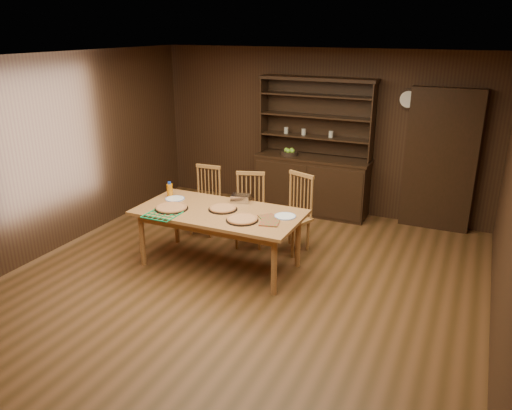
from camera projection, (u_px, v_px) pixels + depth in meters
The scene contains 20 objects.
floor at pixel (237, 286), 5.93m from camera, with size 6.00×6.00×0.00m, color brown.
room_shell at pixel (235, 157), 5.39m from camera, with size 6.00×6.00×6.00m.
china_hutch at pixel (313, 177), 8.08m from camera, with size 1.84×0.52×2.17m.
doorway at pixel (440, 160), 7.31m from camera, with size 1.00×0.18×2.10m, color black.
wall_clock at pixel (408, 99), 7.28m from camera, with size 0.30×0.05×0.30m.
dining_table at pixel (219, 216), 6.20m from camera, with size 2.06×1.03×0.75m.
chair_left at pixel (206, 198), 7.33m from camera, with size 0.43×0.41×1.00m.
chair_center at pixel (250, 207), 6.92m from camera, with size 0.52×0.51×1.02m.
chair_right at pixel (296, 210), 6.73m from camera, with size 0.56×0.55×1.07m.
pizza_left at pixel (171, 208), 6.23m from camera, with size 0.42×0.42×0.04m.
pizza_right at pixel (242, 219), 5.86m from camera, with size 0.39×0.39×0.04m.
pizza_center at pixel (223, 208), 6.21m from camera, with size 0.36×0.36×0.04m.
cooling_rack at pixel (162, 214), 6.04m from camera, with size 0.37×0.37×0.02m, color #0CA455, non-canonical shape.
plate_left at pixel (175, 199), 6.58m from camera, with size 0.26×0.26×0.02m.
plate_right at pixel (285, 216), 5.98m from camera, with size 0.26×0.26×0.02m.
foil_dish at pixel (241, 198), 6.48m from camera, with size 0.24×0.17×0.10m, color silver.
juice_bottle at pixel (170, 190), 6.68m from camera, with size 0.08×0.08×0.20m.
pot_holder_a at pixel (269, 223), 5.78m from camera, with size 0.22×0.22×0.02m, color red.
pot_holder_b at pixel (268, 217), 5.95m from camera, with size 0.19×0.19×0.01m, color red.
fruit_bowl at pixel (289, 153), 8.04m from camera, with size 0.27×0.27×0.12m.
Camera 1 is at (2.39, -4.68, 2.91)m, focal length 35.00 mm.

